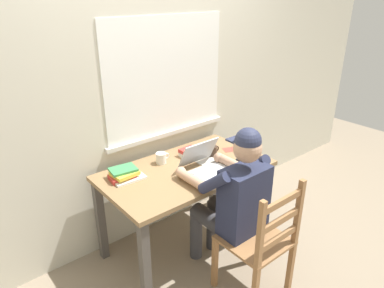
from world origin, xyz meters
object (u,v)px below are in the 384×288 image
at_px(coffee_mug_white, 161,158).
at_px(coffee_mug_dark, 212,151).
at_px(wooden_chair, 261,242).
at_px(computer_mouse, 241,161).
at_px(book_stack_main, 123,174).
at_px(laptop, 207,164).
at_px(landscape_photo_print, 231,149).
at_px(desk, 186,180).
at_px(book_stack_side, 190,153).
at_px(seated_person, 233,197).

distance_m(coffee_mug_white, coffee_mug_dark, 0.43).
height_order(wooden_chair, computer_mouse, wooden_chair).
height_order(computer_mouse, book_stack_main, book_stack_main).
relative_size(laptop, coffee_mug_white, 2.73).
bearing_deg(landscape_photo_print, book_stack_main, -165.81).
bearing_deg(desk, wooden_chair, -84.72).
relative_size(desk, coffee_mug_white, 10.82).
bearing_deg(desk, book_stack_main, 159.64).
bearing_deg(laptop, wooden_chair, -93.95).
bearing_deg(book_stack_side, wooden_chair, -96.25).
distance_m(desk, coffee_mug_dark, 0.35).
bearing_deg(landscape_photo_print, desk, -154.61).
bearing_deg(book_stack_side, desk, -136.65).
relative_size(desk, coffee_mug_dark, 10.61).
bearing_deg(seated_person, landscape_photo_print, 46.33).
bearing_deg(book_stack_main, seated_person, -49.83).
relative_size(desk, laptop, 3.97).
bearing_deg(seated_person, desk, 98.53).
bearing_deg(seated_person, computer_mouse, 36.26).
bearing_deg(book_stack_side, laptop, -101.25).
distance_m(desk, wooden_chair, 0.76).
bearing_deg(wooden_chair, coffee_mug_white, 99.73).
xyz_separation_m(desk, coffee_mug_white, (-0.09, 0.20, 0.15)).
xyz_separation_m(computer_mouse, landscape_photo_print, (0.12, 0.23, -0.02)).
height_order(seated_person, landscape_photo_print, seated_person).
height_order(desk, landscape_photo_print, landscape_photo_print).
height_order(computer_mouse, coffee_mug_white, coffee_mug_white).
xyz_separation_m(computer_mouse, book_stack_main, (-0.85, 0.37, 0.02)).
height_order(book_stack_main, landscape_photo_print, book_stack_main).
bearing_deg(coffee_mug_dark, book_stack_side, 143.21).
bearing_deg(wooden_chair, coffee_mug_dark, 72.34).
height_order(coffee_mug_white, book_stack_side, coffee_mug_white).
bearing_deg(desk, coffee_mug_white, 114.72).
height_order(laptop, book_stack_main, laptop).
height_order(computer_mouse, coffee_mug_dark, coffee_mug_dark).
relative_size(laptop, computer_mouse, 3.31).
relative_size(coffee_mug_white, book_stack_side, 0.80).
distance_m(wooden_chair, computer_mouse, 0.69).
bearing_deg(wooden_chair, computer_mouse, 57.63).
bearing_deg(book_stack_side, landscape_photo_print, -19.74).
relative_size(coffee_mug_dark, landscape_photo_print, 0.95).
relative_size(computer_mouse, book_stack_side, 0.66).
distance_m(coffee_mug_white, book_stack_main, 0.36).
bearing_deg(seated_person, book_stack_side, 80.90).
bearing_deg(wooden_chair, seated_person, 90.00).
height_order(wooden_chair, laptop, laptop).
relative_size(computer_mouse, coffee_mug_white, 0.82).
distance_m(desk, landscape_photo_print, 0.53).
relative_size(seated_person, laptop, 3.73).
xyz_separation_m(wooden_chair, computer_mouse, (0.33, 0.52, 0.31)).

